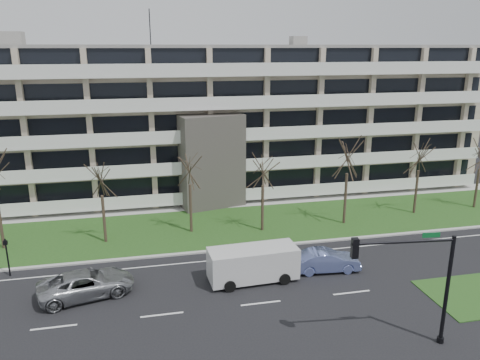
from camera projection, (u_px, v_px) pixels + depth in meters
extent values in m
plane|color=black|center=(261.00, 303.00, 28.65)|extent=(160.00, 160.00, 0.00)
cube|color=#1F4818|center=(223.00, 226.00, 40.85)|extent=(90.00, 10.00, 0.06)
cube|color=#B2B2AD|center=(234.00, 249.00, 36.14)|extent=(90.00, 0.35, 0.12)
cube|color=#B2B2AD|center=(213.00, 206.00, 46.01)|extent=(90.00, 2.00, 0.08)
cube|color=white|center=(239.00, 258.00, 34.75)|extent=(90.00, 0.12, 0.01)
cube|color=tan|center=(202.00, 120.00, 50.52)|extent=(60.00, 12.00, 15.00)
cube|color=gray|center=(200.00, 46.00, 48.41)|extent=(60.50, 12.50, 0.30)
cube|color=#4C4742|center=(212.00, 162.00, 44.78)|extent=(6.39, 3.69, 9.00)
cube|color=black|center=(213.00, 187.00, 45.28)|extent=(4.92, 1.19, 3.50)
cube|color=gray|center=(12.00, 38.00, 44.51)|extent=(2.00, 2.00, 1.20)
cylinder|color=black|center=(150.00, 27.00, 46.87)|extent=(0.10, 0.10, 3.50)
cube|color=black|center=(211.00, 183.00, 46.36)|extent=(58.00, 0.10, 1.80)
cube|color=white|center=(212.00, 199.00, 46.14)|extent=(58.00, 1.40, 0.22)
cube|color=white|center=(213.00, 196.00, 45.36)|extent=(58.00, 0.08, 1.00)
cube|color=black|center=(211.00, 153.00, 45.53)|extent=(58.00, 0.10, 1.80)
cube|color=white|center=(212.00, 170.00, 45.31)|extent=(58.00, 1.40, 0.22)
cube|color=white|center=(213.00, 166.00, 44.53)|extent=(58.00, 0.08, 1.00)
cube|color=black|center=(210.00, 123.00, 44.70)|extent=(58.00, 0.10, 1.80)
cube|color=white|center=(211.00, 140.00, 44.48)|extent=(58.00, 1.40, 0.22)
cube|color=white|center=(212.00, 135.00, 43.70)|extent=(58.00, 0.08, 1.00)
cube|color=black|center=(209.00, 91.00, 43.87)|extent=(58.00, 0.10, 1.80)
cube|color=white|center=(211.00, 108.00, 43.65)|extent=(58.00, 1.40, 0.22)
cube|color=white|center=(212.00, 102.00, 42.87)|extent=(58.00, 0.08, 1.00)
cube|color=black|center=(209.00, 58.00, 43.04)|extent=(58.00, 0.10, 1.80)
cube|color=white|center=(210.00, 75.00, 42.82)|extent=(58.00, 1.40, 0.22)
cube|color=white|center=(211.00, 69.00, 42.04)|extent=(58.00, 0.08, 1.00)
imported|color=#A4A7AC|center=(87.00, 284.00, 29.33)|extent=(6.32, 3.98, 1.63)
imported|color=#7889D1|center=(326.00, 261.00, 32.60)|extent=(4.77, 1.99, 1.54)
cube|color=silver|center=(253.00, 263.00, 31.14)|extent=(6.01, 2.47, 2.08)
cube|color=black|center=(253.00, 255.00, 30.97)|extent=(5.57, 2.28, 0.77)
cube|color=silver|center=(292.00, 260.00, 31.88)|extent=(0.48, 2.10, 1.31)
cylinder|color=black|center=(230.00, 286.00, 29.90)|extent=(0.78, 0.31, 0.77)
cylinder|color=black|center=(222.00, 271.00, 31.93)|extent=(0.78, 0.31, 0.77)
cylinder|color=black|center=(285.00, 279.00, 30.83)|extent=(0.78, 0.31, 0.77)
cylinder|color=black|center=(274.00, 265.00, 32.86)|extent=(0.78, 0.31, 0.77)
cylinder|color=black|center=(440.00, 340.00, 24.84)|extent=(0.37, 0.37, 0.31)
cylinder|color=black|center=(447.00, 291.00, 24.04)|extent=(0.20, 0.20, 6.11)
cylinder|color=black|center=(403.00, 242.00, 22.97)|extent=(5.28, 0.70, 0.14)
cube|color=black|center=(355.00, 248.00, 22.77)|extent=(0.36, 0.36, 1.02)
sphere|color=red|center=(355.00, 242.00, 22.68)|extent=(0.20, 0.20, 0.20)
sphere|color=orange|center=(355.00, 248.00, 22.77)|extent=(0.20, 0.20, 0.20)
sphere|color=green|center=(354.00, 254.00, 22.86)|extent=(0.20, 0.20, 0.20)
cube|color=#0C5926|center=(431.00, 235.00, 23.04)|extent=(0.92, 0.14, 0.25)
cylinder|color=black|center=(8.00, 258.00, 31.69)|extent=(0.11, 0.11, 2.73)
cube|color=black|center=(5.00, 243.00, 31.39)|extent=(0.26, 0.21, 0.29)
sphere|color=red|center=(5.00, 243.00, 31.39)|extent=(0.13, 0.13, 0.13)
cylinder|color=#382B21|center=(0.00, 220.00, 35.72)|extent=(0.24, 0.24, 4.72)
cylinder|color=#382B21|center=(104.00, 219.00, 37.02)|extent=(0.24, 0.24, 3.94)
cylinder|color=#382B21|center=(191.00, 209.00, 39.05)|extent=(0.24, 0.24, 4.19)
cylinder|color=#382B21|center=(262.00, 208.00, 39.40)|extent=(0.24, 0.24, 4.00)
cylinder|color=#382B21|center=(345.00, 199.00, 40.88)|extent=(0.24, 0.24, 4.61)
cylinder|color=#382B21|center=(416.00, 192.00, 43.50)|extent=(0.24, 0.24, 4.17)
cylinder|color=#382B21|center=(476.00, 189.00, 45.06)|extent=(0.24, 0.24, 3.89)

